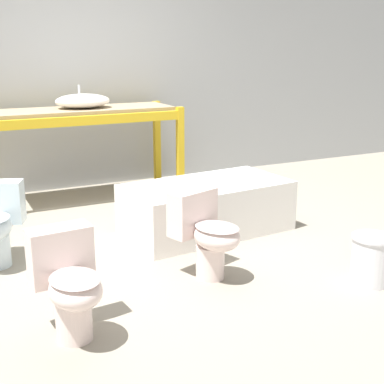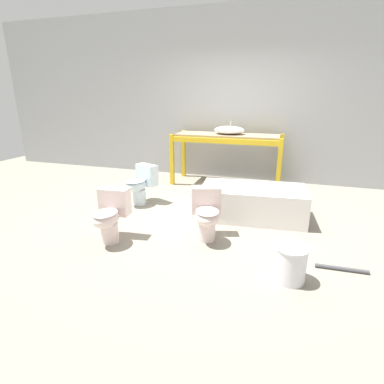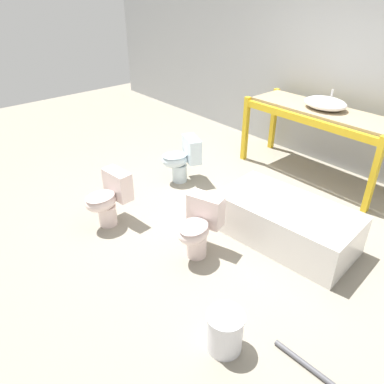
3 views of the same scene
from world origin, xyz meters
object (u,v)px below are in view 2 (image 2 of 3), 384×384
Objects in this scene: sink_basin at (229,130)px; toilet_extra at (110,214)px; toilet_far at (207,213)px; bucket_white at (291,263)px; bathtub_main at (252,200)px; toilet_near at (141,183)px.

sink_basin is 0.93× the size of toilet_extra.
toilet_far reaches higher than bucket_white.
sink_basin reaches higher than toilet_far.
toilet_near is (-1.72, 0.03, 0.08)m from bathtub_main.
toilet_extra is (-1.48, -1.22, 0.08)m from bathtub_main.
sink_basin is 1.96m from toilet_near.
toilet_far is 1.77× the size of bucket_white.
bathtub_main is (0.65, -1.51, -0.77)m from sink_basin.
toilet_near is at bearing 96.18° from toilet_extra.
bathtub_main is at bearing 110.11° from bucket_white.
toilet_near is 1.27m from toilet_extra.
toilet_near is at bearing 147.10° from bucket_white.
sink_basin is 3.27m from bucket_white.
bucket_white is (0.52, -1.42, -0.07)m from bathtub_main.
sink_basin is at bearing 111.72° from bucket_white.
bathtub_main is 4.32× the size of bucket_white.
bathtub_main is 1.92m from toilet_extra.
sink_basin is 0.38× the size of bathtub_main.
toilet_extra is at bearing -56.78° from toilet_near.
sink_basin is at bearing 76.62° from toilet_far.
sink_basin is 0.93× the size of toilet_near.
bucket_white is at bearing -10.73° from toilet_extra.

